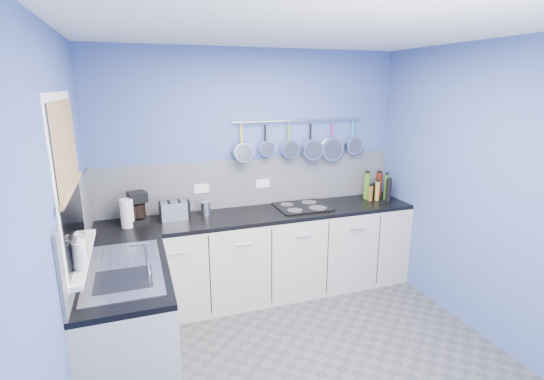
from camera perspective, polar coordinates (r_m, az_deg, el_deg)
floor at (r=3.47m, az=5.32°, el=-23.72°), size 3.20×3.00×0.02m
ceiling at (r=2.74m, az=6.66°, el=22.36°), size 3.20×3.00×0.02m
wall_back at (r=4.23m, az=-2.76°, el=2.52°), size 3.20×0.02×2.50m
wall_front at (r=1.75m, az=28.45°, el=-17.87°), size 3.20×0.02×2.50m
wall_left at (r=2.65m, az=-27.78°, el=-6.70°), size 0.02×3.00×2.50m
wall_right at (r=3.81m, az=28.42°, el=-0.61°), size 0.02×3.00×2.50m
backsplash_back at (r=4.23m, az=-2.65°, el=1.13°), size 3.20×0.02×0.50m
backsplash_left at (r=3.24m, az=-25.76°, el=-4.62°), size 0.02×1.80×0.50m
cabinet_run_back at (r=4.20m, az=-1.40°, el=-9.34°), size 3.20×0.60×0.86m
worktop_back at (r=4.04m, az=-1.44°, el=-3.50°), size 3.20×0.60×0.04m
cabinet_run_left at (r=3.24m, az=-19.54°, el=-18.04°), size 0.60×1.20×0.86m
worktop_left at (r=3.03m, az=-20.28°, el=-10.83°), size 0.60×1.20×0.04m
window_frame at (r=2.85m, az=-26.99°, el=1.12°), size 0.01×1.00×1.10m
window_glass at (r=2.85m, az=-26.89°, el=1.13°), size 0.01×0.90×1.00m
bamboo_blind at (r=2.81m, az=-27.25°, el=5.61°), size 0.01×0.90×0.55m
window_sill at (r=2.99m, az=-25.37°, el=-8.46°), size 0.10×0.98×0.03m
sink_unit at (r=3.02m, az=-20.32°, el=-10.42°), size 0.50×0.95×0.01m
mixer_tap at (r=2.80m, az=-17.27°, el=-9.32°), size 0.12×0.08×0.26m
socket_left at (r=4.10m, az=-9.97°, el=0.22°), size 0.15×0.01×0.09m
socket_right at (r=4.25m, az=-1.31°, el=0.94°), size 0.15×0.01×0.09m
pot_rail at (r=4.26m, az=3.94°, el=9.80°), size 1.45×0.02×0.02m
soap_bottle_a at (r=2.71m, az=-25.75°, el=-7.79°), size 0.11×0.11×0.24m
soap_bottle_b at (r=2.87m, az=-25.36°, el=-7.28°), size 0.08×0.09×0.17m
paper_towel at (r=3.82m, az=-19.91°, el=-3.12°), size 0.12×0.12×0.26m
coffee_maker at (r=3.88m, az=-18.48°, el=-2.46°), size 0.20×0.22×0.29m
toaster at (r=3.93m, az=-13.70°, el=-2.84°), size 0.28×0.18×0.17m
canister at (r=3.99m, az=-9.41°, el=-2.59°), size 0.09×0.09×0.14m
hob at (r=4.22m, az=4.31°, el=-2.38°), size 0.53×0.47×0.01m
pan_0 at (r=4.07m, az=-4.37°, el=6.83°), size 0.20×0.12×0.39m
pan_1 at (r=4.14m, az=-0.95°, el=7.28°), size 0.16×0.09×0.35m
pan_2 at (r=4.23m, az=2.35°, el=7.20°), size 0.19×0.10×0.38m
pan_3 at (r=4.33m, az=5.51°, el=7.08°), size 0.22×0.11×0.41m
pan_4 at (r=4.44m, az=8.51°, el=6.99°), size 0.25×0.06×0.44m
pan_5 at (r=4.56m, az=11.38°, el=7.47°), size 0.19×0.09×0.38m
condiment_0 at (r=4.73m, az=14.95°, el=0.74°), size 0.07×0.07×0.28m
condiment_1 at (r=4.71m, az=14.23°, el=-0.12°), size 0.05×0.05×0.15m
condiment_2 at (r=4.61m, az=13.34°, el=0.58°), size 0.07×0.07×0.29m
condiment_3 at (r=4.64m, az=15.96°, el=0.41°), size 0.06×0.06×0.28m
condiment_4 at (r=4.58m, az=14.74°, el=-0.13°), size 0.05×0.05×0.21m
condiment_5 at (r=4.55m, az=13.80°, el=-0.46°), size 0.05×0.05×0.17m
condiment_6 at (r=4.58m, az=16.23°, el=-0.05°), size 0.06×0.06×0.24m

